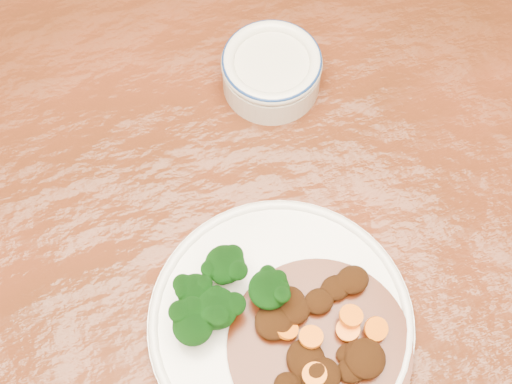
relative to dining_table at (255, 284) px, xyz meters
name	(u,v)px	position (x,y,z in m)	size (l,w,h in m)	color
dining_table	(255,284)	(0.00, 0.00, 0.00)	(1.58, 1.05, 0.75)	#5F2310
dinner_plate	(281,322)	(0.00, -0.07, 0.09)	(0.27, 0.27, 0.02)	white
broccoli_florets	(222,296)	(-0.05, -0.04, 0.12)	(0.12, 0.09, 0.05)	#7C9E52
mince_stew	(320,342)	(0.02, -0.11, 0.10)	(0.18, 0.18, 0.03)	#491807
dip_bowl	(272,70)	(0.10, 0.20, 0.11)	(0.12, 0.12, 0.05)	silver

